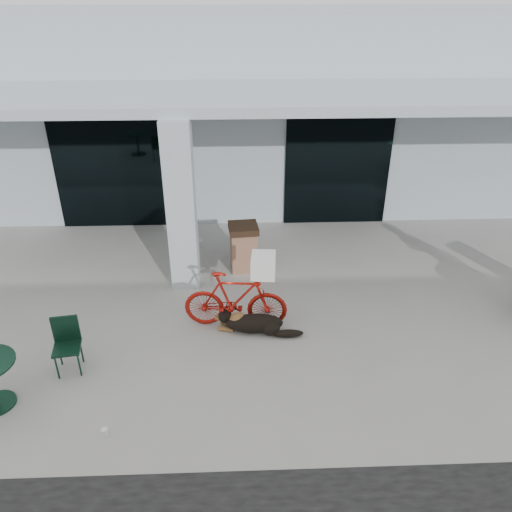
{
  "coord_description": "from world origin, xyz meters",
  "views": [
    {
      "loc": [
        -0.49,
        -5.94,
        5.01
      ],
      "look_at": [
        -0.2,
        1.46,
        1.0
      ],
      "focal_mm": 35.0,
      "sensor_mm": 36.0,
      "label": 1
    }
  ],
  "objects_px": {
    "trash_receptacle": "(244,247)",
    "bicycle": "(236,300)",
    "dog": "(255,322)",
    "cafe_chair_near": "(67,347)"
  },
  "relations": [
    {
      "from": "bicycle",
      "to": "cafe_chair_near",
      "type": "bearing_deg",
      "value": 117.75
    },
    {
      "from": "dog",
      "to": "cafe_chair_near",
      "type": "xyz_separation_m",
      "value": [
        -2.75,
        -0.84,
        0.24
      ]
    },
    {
      "from": "cafe_chair_near",
      "to": "dog",
      "type": "bearing_deg",
      "value": 7.77
    },
    {
      "from": "bicycle",
      "to": "dog",
      "type": "distance_m",
      "value": 0.48
    },
    {
      "from": "dog",
      "to": "cafe_chair_near",
      "type": "relative_size",
      "value": 1.28
    },
    {
      "from": "cafe_chair_near",
      "to": "trash_receptacle",
      "type": "bearing_deg",
      "value": 39.26
    },
    {
      "from": "cafe_chair_near",
      "to": "bicycle",
      "type": "bearing_deg",
      "value": 13.46
    },
    {
      "from": "cafe_chair_near",
      "to": "trash_receptacle",
      "type": "relative_size",
      "value": 0.89
    },
    {
      "from": "trash_receptacle",
      "to": "bicycle",
      "type": "bearing_deg",
      "value": -94.87
    },
    {
      "from": "bicycle",
      "to": "cafe_chair_near",
      "type": "relative_size",
      "value": 2.01
    }
  ]
}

